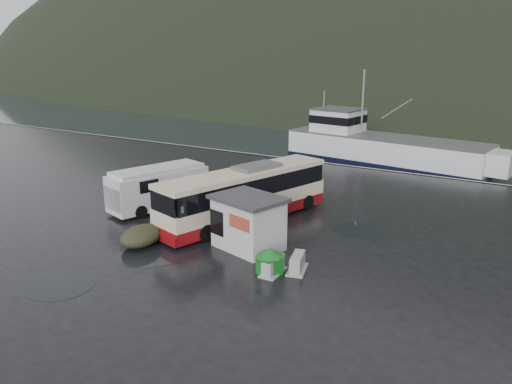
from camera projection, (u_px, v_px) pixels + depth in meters
The scene contains 13 objects.
ground at pixel (181, 228), 28.58m from camera, with size 160.00×160.00×0.00m, color black.
harbor_water at pixel (477, 92), 118.95m from camera, with size 300.00×180.00×0.02m, color black.
quay_edge at pixel (323, 163), 45.01m from camera, with size 160.00×0.60×1.50m, color #999993.
coach_bus at pixel (245, 220), 29.86m from camera, with size 2.94×11.66×3.29m, color beige, non-canonical shape.
white_van at pixel (160, 208), 32.14m from camera, with size 2.23×6.49×2.72m, color silver, non-canonical shape.
waste_bin_left at pixel (178, 237), 27.12m from camera, with size 1.03×1.03×1.43m, color #12691B, non-canonical shape.
waste_bin_right at pixel (269, 274), 22.71m from camera, with size 0.93×0.93×1.28m, color #12691B, non-canonical shape.
dome_tent at pixel (142, 245), 26.06m from camera, with size 1.86×2.61×1.02m, color #2E2F1C, non-canonical shape.
ticket_kiosk at pixel (249, 248), 25.71m from camera, with size 3.52×2.67×2.75m, color silver, non-canonical shape.
jersey_barrier_a at pixel (273, 273), 22.78m from camera, with size 0.77×1.53×0.77m, color #999993, non-canonical shape.
jersey_barrier_b at pixel (297, 271), 23.05m from camera, with size 0.78×1.56×0.78m, color #999993, non-canonical shape.
fishing_trawler at pixel (384, 154), 48.86m from camera, with size 23.09×5.08×9.24m, color silver, non-canonical shape.
puddles at pixel (197, 253), 25.04m from camera, with size 11.64×16.40×0.01m.
Camera 1 is at (17.69, -20.75, 9.83)m, focal length 35.00 mm.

